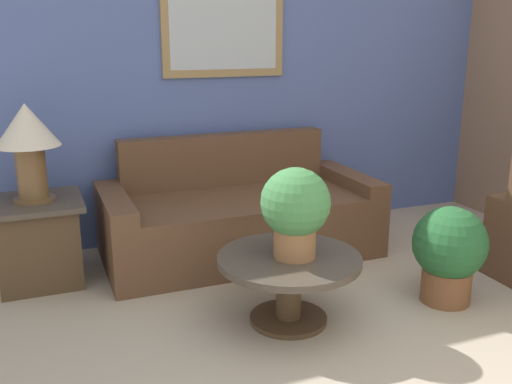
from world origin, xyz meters
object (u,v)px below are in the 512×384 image
object	(u,v)px
table_lamp	(28,137)
couch_main	(239,217)
coffee_table	(289,274)
potted_plant_on_table	(295,208)
potted_plant_floor	(449,251)
side_table	(39,241)

from	to	relation	value
table_lamp	couch_main	bearing A→B (deg)	0.22
coffee_table	potted_plant_on_table	size ratio (longest dim) A/B	1.60
potted_plant_floor	couch_main	bearing A→B (deg)	126.30
coffee_table	side_table	world-z (taller)	side_table
couch_main	potted_plant_on_table	world-z (taller)	potted_plant_on_table
table_lamp	potted_plant_floor	world-z (taller)	table_lamp
couch_main	coffee_table	size ratio (longest dim) A/B	2.44
coffee_table	potted_plant_floor	xyz separation A→B (m)	(1.03, -0.13, 0.04)
couch_main	potted_plant_on_table	xyz separation A→B (m)	(-0.08, -1.14, 0.41)
table_lamp	potted_plant_on_table	size ratio (longest dim) A/B	1.23
couch_main	potted_plant_on_table	size ratio (longest dim) A/B	3.92
table_lamp	side_table	bearing A→B (deg)	0.00
couch_main	table_lamp	bearing A→B (deg)	-179.78
couch_main	coffee_table	distance (m)	1.13
potted_plant_on_table	potted_plant_floor	size ratio (longest dim) A/B	0.84
side_table	potted_plant_floor	distance (m)	2.66
potted_plant_on_table	potted_plant_floor	world-z (taller)	potted_plant_on_table
table_lamp	potted_plant_floor	bearing A→B (deg)	-28.06
side_table	table_lamp	xyz separation A→B (m)	(0.00, 0.00, 0.70)
couch_main	potted_plant_on_table	bearing A→B (deg)	-93.96
side_table	table_lamp	world-z (taller)	table_lamp
potted_plant_floor	potted_plant_on_table	bearing A→B (deg)	173.68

